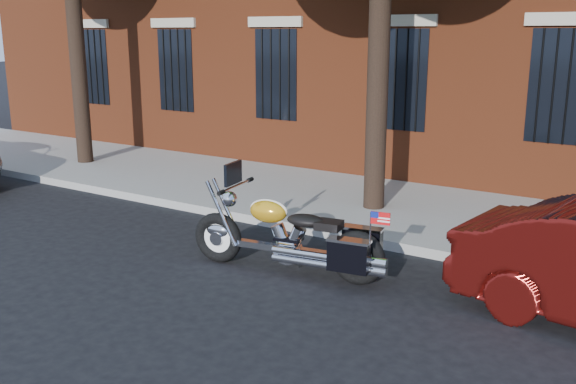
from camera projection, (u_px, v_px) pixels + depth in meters
The scene contains 4 objects.
ground at pixel (254, 257), 9.18m from camera, with size 120.00×120.00×0.00m, color black.
curb at pixel (304, 228), 10.28m from camera, with size 40.00×0.16×0.15m, color gray.
sidewalk at pixel (357, 203), 11.81m from camera, with size 40.00×3.60×0.15m, color gray.
motorcycle at pixel (295, 240), 8.39m from camera, with size 2.89×1.07×1.44m.
Camera 1 is at (5.12, -7.02, 3.13)m, focal length 40.00 mm.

